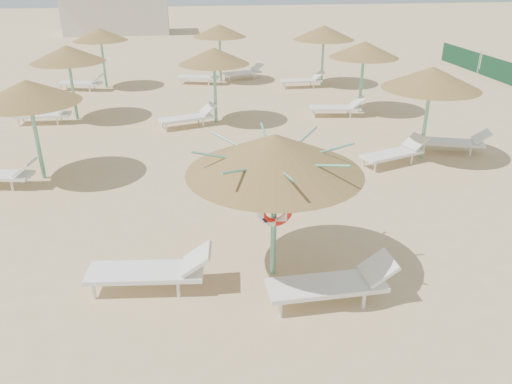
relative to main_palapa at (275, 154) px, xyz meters
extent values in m
plane|color=tan|center=(-0.01, 0.34, -2.40)|extent=(120.00, 120.00, 0.00)
cylinder|color=#69B69A|center=(0.00, 0.00, -1.24)|extent=(0.11, 0.11, 2.31)
cone|color=olive|center=(0.00, 0.00, 0.02)|extent=(3.08, 3.08, 0.69)
cylinder|color=#69B69A|center=(0.00, 0.00, -0.24)|extent=(0.20, 0.20, 0.12)
cylinder|color=#69B69A|center=(0.71, 0.00, -0.03)|extent=(1.39, 0.04, 0.35)
cylinder|color=#69B69A|center=(0.50, 0.50, -0.03)|extent=(1.02, 1.02, 0.35)
cylinder|color=#69B69A|center=(0.00, 0.71, -0.03)|extent=(0.04, 1.39, 0.35)
cylinder|color=#69B69A|center=(-0.50, 0.50, -0.03)|extent=(1.02, 1.02, 0.35)
cylinder|color=#69B69A|center=(-0.71, 0.00, -0.03)|extent=(1.39, 0.04, 0.35)
cylinder|color=#69B69A|center=(-0.50, -0.50, -0.03)|extent=(1.02, 1.02, 0.35)
cylinder|color=#69B69A|center=(0.00, -0.71, -0.03)|extent=(0.04, 1.39, 0.35)
cylinder|color=#69B69A|center=(0.50, -0.50, -0.03)|extent=(1.02, 1.02, 0.35)
torus|color=red|center=(0.00, -0.10, -1.00)|extent=(0.66, 0.15, 0.66)
cylinder|color=white|center=(-3.23, -0.30, -2.25)|extent=(0.07, 0.07, 0.30)
cylinder|color=white|center=(-3.17, 0.24, -2.25)|extent=(0.07, 0.07, 0.30)
cylinder|color=white|center=(-1.78, -0.47, -2.25)|extent=(0.07, 0.07, 0.30)
cylinder|color=white|center=(-1.72, 0.07, -2.25)|extent=(0.07, 0.07, 0.30)
cube|color=white|center=(-2.34, -0.13, -2.05)|extent=(2.12, 0.90, 0.09)
cube|color=white|center=(-1.42, -0.23, -1.79)|extent=(0.60, 0.71, 0.40)
cylinder|color=white|center=(-0.12, -1.29, -2.25)|extent=(0.06, 0.06, 0.30)
cylinder|color=white|center=(-0.13, -0.76, -2.25)|extent=(0.06, 0.06, 0.30)
cylinder|color=white|center=(1.33, -1.27, -2.25)|extent=(0.06, 0.06, 0.30)
cylinder|color=white|center=(1.32, -0.73, -2.25)|extent=(0.06, 0.06, 0.30)
cube|color=white|center=(0.74, -1.01, -2.06)|extent=(2.05, 0.70, 0.09)
cube|color=white|center=(1.65, -0.99, -1.80)|extent=(0.53, 0.65, 0.39)
cylinder|color=#69B69A|center=(-5.32, 5.42, -1.25)|extent=(0.11, 0.11, 2.30)
cone|color=olive|center=(-5.32, 5.42, -0.01)|extent=(2.58, 2.58, 0.58)
cylinder|color=#69B69A|center=(-5.32, 5.42, -0.25)|extent=(0.20, 0.20, 0.12)
cylinder|color=white|center=(-5.93, 4.67, -2.26)|extent=(0.06, 0.06, 0.28)
cylinder|color=white|center=(-5.83, 5.16, -2.26)|extent=(0.06, 0.06, 0.28)
cube|color=white|center=(-5.58, 4.86, -1.84)|extent=(0.59, 0.68, 0.36)
cylinder|color=#69B69A|center=(-5.35, 11.04, -1.25)|extent=(0.11, 0.11, 2.30)
cone|color=olive|center=(-5.35, 11.04, -0.01)|extent=(2.59, 2.59, 0.58)
cylinder|color=#69B69A|center=(-5.35, 11.04, -0.25)|extent=(0.20, 0.20, 0.12)
cylinder|color=white|center=(-7.27, 10.44, -2.26)|extent=(0.06, 0.06, 0.28)
cylinder|color=white|center=(-7.24, 10.94, -2.26)|extent=(0.06, 0.06, 0.28)
cylinder|color=white|center=(-5.92, 10.36, -2.26)|extent=(0.06, 0.06, 0.28)
cylinder|color=white|center=(-5.89, 10.86, -2.26)|extent=(0.06, 0.06, 0.28)
cube|color=white|center=(-6.45, 10.64, -2.08)|extent=(1.93, 0.73, 0.08)
cube|color=white|center=(-5.61, 10.59, -1.84)|extent=(0.52, 0.63, 0.36)
cylinder|color=#69B69A|center=(-4.86, 16.11, -1.25)|extent=(0.11, 0.11, 2.30)
cone|color=olive|center=(-4.86, 16.11, -0.02)|extent=(2.42, 2.42, 0.54)
cylinder|color=#69B69A|center=(-4.86, 16.11, -0.25)|extent=(0.20, 0.20, 0.12)
cylinder|color=white|center=(-6.79, 15.69, -2.26)|extent=(0.06, 0.06, 0.28)
cylinder|color=white|center=(-6.66, 16.17, -2.26)|extent=(0.06, 0.06, 0.28)
cylinder|color=white|center=(-5.50, 15.31, -2.26)|extent=(0.06, 0.06, 0.28)
cylinder|color=white|center=(-5.36, 15.80, -2.26)|extent=(0.06, 0.06, 0.28)
cube|color=white|center=(-5.96, 15.71, -2.08)|extent=(2.00, 1.12, 0.08)
cube|color=white|center=(-5.14, 15.47, -1.84)|extent=(0.63, 0.71, 0.36)
cylinder|color=#69B69A|center=(-0.26, 9.84, -1.25)|extent=(0.11, 0.11, 2.30)
cone|color=olive|center=(-0.26, 9.84, -0.02)|extent=(2.47, 2.47, 0.56)
cylinder|color=#69B69A|center=(-0.26, 9.84, -0.25)|extent=(0.20, 0.20, 0.12)
cylinder|color=white|center=(-2.06, 8.97, -2.26)|extent=(0.06, 0.06, 0.28)
cylinder|color=white|center=(-2.20, 9.44, -2.26)|extent=(0.06, 0.06, 0.28)
cylinder|color=white|center=(-0.77, 9.36, -2.26)|extent=(0.06, 0.06, 0.28)
cylinder|color=white|center=(-0.91, 9.84, -2.26)|extent=(0.06, 0.06, 0.28)
cube|color=white|center=(-1.36, 9.44, -2.08)|extent=(2.00, 1.15, 0.08)
cube|color=white|center=(-0.55, 9.69, -1.84)|extent=(0.64, 0.72, 0.36)
cylinder|color=#69B69A|center=(0.52, 16.56, -1.25)|extent=(0.11, 0.11, 2.30)
cone|color=olive|center=(0.52, 16.56, -0.02)|extent=(2.52, 2.52, 0.57)
cylinder|color=#69B69A|center=(0.52, 16.56, -0.25)|extent=(0.20, 0.20, 0.12)
cylinder|color=white|center=(-1.42, 16.16, -2.26)|extent=(0.06, 0.06, 0.28)
cylinder|color=white|center=(-1.27, 16.64, -2.26)|extent=(0.06, 0.06, 0.28)
cylinder|color=white|center=(-0.13, 15.76, -2.26)|extent=(0.06, 0.06, 0.28)
cylinder|color=white|center=(0.02, 16.23, -2.26)|extent=(0.06, 0.06, 0.28)
cube|color=white|center=(-0.58, 16.16, -2.08)|extent=(2.00, 1.17, 0.08)
cube|color=white|center=(0.23, 15.90, -1.84)|extent=(0.64, 0.72, 0.36)
cylinder|color=white|center=(0.93, 16.38, -2.26)|extent=(0.06, 0.06, 0.28)
cylinder|color=white|center=(0.78, 16.86, -2.26)|extent=(0.06, 0.06, 0.28)
cylinder|color=white|center=(2.22, 16.79, -2.26)|extent=(0.06, 0.06, 0.28)
cylinder|color=white|center=(2.07, 17.26, -2.26)|extent=(0.06, 0.06, 0.28)
cube|color=white|center=(1.62, 16.86, -2.08)|extent=(2.00, 1.17, 0.08)
cube|color=white|center=(2.43, 17.12, -1.84)|extent=(0.64, 0.72, 0.36)
cylinder|color=#69B69A|center=(5.50, 5.31, -1.25)|extent=(0.11, 0.11, 2.30)
cone|color=olive|center=(5.50, 5.31, -0.01)|extent=(2.76, 2.76, 0.62)
cylinder|color=#69B69A|center=(5.50, 5.31, -0.25)|extent=(0.20, 0.20, 0.12)
cylinder|color=white|center=(3.73, 4.42, -2.26)|extent=(0.06, 0.06, 0.28)
cylinder|color=white|center=(3.57, 4.89, -2.26)|extent=(0.06, 0.06, 0.28)
cylinder|color=white|center=(5.00, 4.85, -2.26)|extent=(0.06, 0.06, 0.28)
cylinder|color=white|center=(4.85, 5.32, -2.26)|extent=(0.06, 0.06, 0.28)
cube|color=white|center=(4.40, 4.91, -2.08)|extent=(2.00, 1.19, 0.08)
cube|color=white|center=(5.21, 5.18, -1.84)|extent=(0.65, 0.72, 0.36)
cylinder|color=white|center=(5.77, 5.63, -2.26)|extent=(0.06, 0.06, 0.28)
cylinder|color=white|center=(5.93, 6.10, -2.26)|extent=(0.06, 0.06, 0.28)
cylinder|color=white|center=(7.05, 5.20, -2.26)|extent=(0.06, 0.06, 0.28)
cylinder|color=white|center=(7.20, 5.67, -2.26)|extent=(0.06, 0.06, 0.28)
cube|color=white|center=(6.60, 5.61, -2.08)|extent=(2.00, 1.19, 0.08)
cube|color=white|center=(7.41, 5.34, -1.84)|extent=(0.65, 0.72, 0.36)
cylinder|color=#69B69A|center=(5.35, 10.32, -1.25)|extent=(0.11, 0.11, 2.30)
cone|color=olive|center=(5.35, 10.32, -0.01)|extent=(2.58, 2.58, 0.58)
cylinder|color=#69B69A|center=(5.35, 10.32, -0.25)|extent=(0.20, 0.20, 0.12)
cylinder|color=white|center=(3.42, 9.80, -2.26)|extent=(0.06, 0.06, 0.28)
cylinder|color=white|center=(3.49, 10.29, -2.26)|extent=(0.06, 0.06, 0.28)
cylinder|color=white|center=(4.75, 9.59, -2.26)|extent=(0.06, 0.06, 0.28)
cylinder|color=white|center=(4.83, 10.09, -2.26)|extent=(0.06, 0.06, 0.28)
cube|color=white|center=(4.25, 9.92, -2.08)|extent=(1.97, 0.90, 0.08)
cube|color=white|center=(5.09, 9.80, -1.84)|extent=(0.57, 0.67, 0.36)
cylinder|color=#69B69A|center=(5.16, 15.08, -1.25)|extent=(0.11, 0.11, 2.30)
cone|color=olive|center=(5.16, 15.08, -0.01)|extent=(2.79, 2.79, 0.63)
cylinder|color=#69B69A|center=(5.16, 15.08, -0.25)|extent=(0.20, 0.20, 0.12)
cylinder|color=white|center=(3.26, 14.43, -2.26)|extent=(0.06, 0.06, 0.28)
cylinder|color=white|center=(3.26, 14.93, -2.26)|extent=(0.06, 0.06, 0.28)
cylinder|color=white|center=(4.61, 14.43, -2.26)|extent=(0.06, 0.06, 0.28)
cylinder|color=white|center=(4.61, 14.93, -2.26)|extent=(0.06, 0.06, 0.28)
cube|color=white|center=(4.06, 14.68, -2.08)|extent=(1.90, 0.62, 0.08)
cube|color=white|center=(4.91, 14.68, -1.84)|extent=(0.49, 0.60, 0.36)
cube|color=silver|center=(-6.01, 35.34, -0.90)|extent=(8.00, 4.00, 3.00)
cube|color=#184930|center=(13.99, 14.34, -1.90)|extent=(0.08, 3.80, 1.00)
cube|color=#184930|center=(13.99, 18.34, -1.90)|extent=(0.08, 3.80, 1.00)
cylinder|color=#69B69A|center=(13.99, 16.44, -1.85)|extent=(0.08, 0.08, 1.10)
camera|label=1|loc=(-1.54, -7.79, 3.00)|focal=35.00mm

